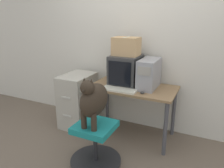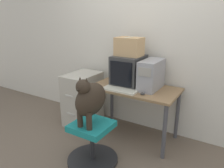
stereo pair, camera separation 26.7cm
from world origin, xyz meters
The scene contains 11 objects.
ground_plane centered at (0.00, 0.00, 0.00)m, with size 12.00×12.00×0.00m, color #6B5B4C.
wall_back centered at (0.00, 0.70, 1.30)m, with size 8.00×0.05×2.60m.
desk centered at (0.00, 0.32, 0.63)m, with size 1.15×0.64×0.73m.
crt_monitor centered at (-0.13, 0.38, 0.94)m, with size 0.38×0.43×0.41m.
pc_tower centered at (0.20, 0.38, 0.92)m, with size 0.22×0.46×0.38m.
keyboard centered at (-0.11, 0.10, 0.75)m, with size 0.46×0.18×0.03m.
computer_mouse centered at (0.20, 0.11, 0.75)m, with size 0.06×0.05×0.03m.
office_chair centered at (-0.16, -0.44, 0.23)m, with size 0.60×0.60×0.50m.
dog centered at (-0.16, -0.45, 0.80)m, with size 0.22×0.47×0.57m.
filing_cabinet centered at (-0.87, 0.28, 0.40)m, with size 0.40×0.60×0.81m.
cardboard_box centered at (-0.13, 0.38, 1.26)m, with size 0.34×0.25×0.24m.
Camera 2 is at (1.19, -2.20, 1.66)m, focal length 35.00 mm.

